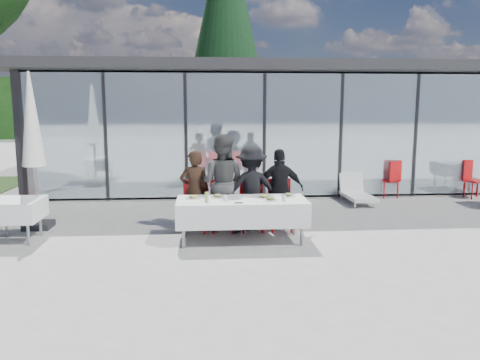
{
  "coord_description": "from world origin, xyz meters",
  "views": [
    {
      "loc": [
        -0.44,
        -7.58,
        2.35
      ],
      "look_at": [
        0.21,
        1.2,
        0.96
      ],
      "focal_mm": 35.0,
      "sensor_mm": 36.0,
      "label": 1
    }
  ],
  "objects_px": {
    "plate_b": "(218,196)",
    "lounger": "(356,192)",
    "dining_table": "(242,211)",
    "diner_b": "(222,183)",
    "diner_chair_b": "(222,203)",
    "juice_bottle": "(207,197)",
    "plate_a": "(193,197)",
    "market_umbrella": "(32,129)",
    "spare_chair_b": "(392,177)",
    "diner_chair_a": "(195,203)",
    "folded_eyeglasses": "(239,203)",
    "diner_chair_d": "(280,202)",
    "diner_chair_c": "(252,202)",
    "diner_c": "(251,188)",
    "diner_d": "(280,189)",
    "conifer_tree": "(226,19)",
    "plate_extra": "(271,199)",
    "plate_c": "(264,197)",
    "diner_a": "(195,191)",
    "plate_d": "(288,195)",
    "spare_table_left": "(16,210)"
  },
  "relations": [
    {
      "from": "spare_chair_b",
      "to": "plate_a",
      "type": "bearing_deg",
      "value": -145.01
    },
    {
      "from": "diner_chair_c",
      "to": "market_umbrella",
      "type": "relative_size",
      "value": 0.33
    },
    {
      "from": "diner_d",
      "to": "juice_bottle",
      "type": "relative_size",
      "value": 9.26
    },
    {
      "from": "diner_chair_c",
      "to": "plate_extra",
      "type": "distance_m",
      "value": 0.95
    },
    {
      "from": "diner_chair_c",
      "to": "plate_a",
      "type": "bearing_deg",
      "value": -149.82
    },
    {
      "from": "plate_a",
      "to": "market_umbrella",
      "type": "xyz_separation_m",
      "value": [
        -3.04,
        1.05,
        1.16
      ]
    },
    {
      "from": "diner_chair_c",
      "to": "folded_eyeglasses",
      "type": "bearing_deg",
      "value": -106.63
    },
    {
      "from": "dining_table",
      "to": "diner_chair_a",
      "type": "bearing_deg",
      "value": 137.97
    },
    {
      "from": "plate_d",
      "to": "juice_bottle",
      "type": "height_order",
      "value": "juice_bottle"
    },
    {
      "from": "diner_b",
      "to": "lounger",
      "type": "xyz_separation_m",
      "value": [
        3.41,
        2.41,
        -0.66
      ]
    },
    {
      "from": "plate_a",
      "to": "lounger",
      "type": "distance_m",
      "value": 5.02
    },
    {
      "from": "diner_c",
      "to": "diner_chair_d",
      "type": "xyz_separation_m",
      "value": [
        0.55,
        -0.03,
        -0.27
      ]
    },
    {
      "from": "dining_table",
      "to": "folded_eyeglasses",
      "type": "bearing_deg",
      "value": -103.0
    },
    {
      "from": "spare_chair_b",
      "to": "lounger",
      "type": "relative_size",
      "value": 0.73
    },
    {
      "from": "plate_b",
      "to": "juice_bottle",
      "type": "bearing_deg",
      "value": -120.0
    },
    {
      "from": "diner_chair_b",
      "to": "juice_bottle",
      "type": "bearing_deg",
      "value": -107.55
    },
    {
      "from": "dining_table",
      "to": "plate_a",
      "type": "height_order",
      "value": "plate_a"
    },
    {
      "from": "spare_chair_b",
      "to": "market_umbrella",
      "type": "distance_m",
      "value": 8.52
    },
    {
      "from": "diner_c",
      "to": "diner_d",
      "type": "xyz_separation_m",
      "value": [
        0.55,
        0.0,
        -0.03
      ]
    },
    {
      "from": "diner_chair_d",
      "to": "conifer_tree",
      "type": "bearing_deg",
      "value": 92.29
    },
    {
      "from": "spare_table_left",
      "to": "plate_b",
      "type": "bearing_deg",
      "value": -2.33
    },
    {
      "from": "diner_chair_d",
      "to": "diner_chair_a",
      "type": "bearing_deg",
      "value": 180.0
    },
    {
      "from": "spare_chair_b",
      "to": "juice_bottle",
      "type": "bearing_deg",
      "value": -141.5
    },
    {
      "from": "spare_chair_b",
      "to": "plate_b",
      "type": "bearing_deg",
      "value": -142.96
    },
    {
      "from": "diner_chair_d",
      "to": "plate_b",
      "type": "height_order",
      "value": "diner_chair_d"
    },
    {
      "from": "diner_c",
      "to": "diner_d",
      "type": "relative_size",
      "value": 1.04
    },
    {
      "from": "plate_d",
      "to": "market_umbrella",
      "type": "relative_size",
      "value": 0.09
    },
    {
      "from": "diner_b",
      "to": "diner_chair_d",
      "type": "xyz_separation_m",
      "value": [
        1.11,
        -0.03,
        -0.38
      ]
    },
    {
      "from": "diner_d",
      "to": "folded_eyeglasses",
      "type": "relative_size",
      "value": 11.1
    },
    {
      "from": "diner_chair_c",
      "to": "plate_a",
      "type": "height_order",
      "value": "diner_chair_c"
    },
    {
      "from": "diner_a",
      "to": "diner_chair_b",
      "type": "relative_size",
      "value": 1.58
    },
    {
      "from": "diner_c",
      "to": "market_umbrella",
      "type": "bearing_deg",
      "value": -7.98
    },
    {
      "from": "diner_a",
      "to": "diner_chair_d",
      "type": "bearing_deg",
      "value": 175.22
    },
    {
      "from": "plate_c",
      "to": "juice_bottle",
      "type": "relative_size",
      "value": 1.56
    },
    {
      "from": "diner_c",
      "to": "plate_c",
      "type": "distance_m",
      "value": 0.71
    },
    {
      "from": "diner_chair_d",
      "to": "spare_chair_b",
      "type": "relative_size",
      "value": 1.0
    },
    {
      "from": "diner_a",
      "to": "diner_chair_a",
      "type": "bearing_deg",
      "value": 86.15
    },
    {
      "from": "dining_table",
      "to": "diner_b",
      "type": "xyz_separation_m",
      "value": [
        -0.32,
        0.78,
        0.38
      ]
    },
    {
      "from": "diner_chair_a",
      "to": "diner_chair_b",
      "type": "height_order",
      "value": "same"
    },
    {
      "from": "plate_b",
      "to": "lounger",
      "type": "bearing_deg",
      "value": 40.77
    },
    {
      "from": "diner_chair_c",
      "to": "juice_bottle",
      "type": "height_order",
      "value": "diner_chair_c"
    },
    {
      "from": "diner_chair_b",
      "to": "conifer_tree",
      "type": "bearing_deg",
      "value": 86.93
    },
    {
      "from": "market_umbrella",
      "to": "folded_eyeglasses",
      "type": "bearing_deg",
      "value": -21.58
    },
    {
      "from": "diner_b",
      "to": "spare_chair_b",
      "type": "distance_m",
      "value": 5.32
    },
    {
      "from": "plate_extra",
      "to": "plate_b",
      "type": "bearing_deg",
      "value": 160.97
    },
    {
      "from": "diner_c",
      "to": "conifer_tree",
      "type": "distance_m",
      "value": 12.93
    },
    {
      "from": "diner_a",
      "to": "conifer_tree",
      "type": "relative_size",
      "value": 0.15
    },
    {
      "from": "plate_b",
      "to": "dining_table",
      "type": "bearing_deg",
      "value": -21.91
    },
    {
      "from": "diner_chair_b",
      "to": "diner_d",
      "type": "xyz_separation_m",
      "value": [
        1.11,
        0.03,
        0.24
      ]
    },
    {
      "from": "diner_chair_a",
      "to": "folded_eyeglasses",
      "type": "distance_m",
      "value": 1.34
    }
  ]
}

